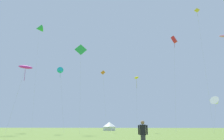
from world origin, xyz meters
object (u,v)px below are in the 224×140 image
at_px(kite_white_delta, 216,102).
at_px(kite_red_box, 174,40).
at_px(kite_green_delta, 39,28).
at_px(person_spectator, 143,136).
at_px(kite_yellow_parafoil, 136,78).
at_px(kite_pink_parafoil, 224,36).
at_px(festival_tent_center, 109,126).
at_px(kite_yellow_diamond, 198,18).
at_px(kite_green_diamond, 81,50).
at_px(kite_orange_diamond, 103,75).
at_px(kite_magenta_parafoil, 26,67).
at_px(kite_cyan_delta, 60,71).

bearing_deg(kite_white_delta, kite_red_box, -172.47).
bearing_deg(kite_green_delta, person_spectator, -52.75).
height_order(kite_red_box, kite_yellow_parafoil, kite_red_box).
relative_size(kite_red_box, person_spectator, 11.82).
xyz_separation_m(kite_white_delta, person_spectator, (-12.77, -33.21, -5.24)).
bearing_deg(kite_pink_parafoil, kite_yellow_parafoil, -178.10).
bearing_deg(kite_white_delta, kite_green_delta, 163.56).
distance_m(kite_yellow_parafoil, festival_tent_center, 24.60).
distance_m(kite_yellow_diamond, kite_red_box, 13.52).
bearing_deg(kite_yellow_parafoil, kite_green_diamond, -139.66).
bearing_deg(kite_pink_parafoil, kite_orange_diamond, 175.97).
bearing_deg(kite_green_diamond, kite_green_delta, 141.84).
xyz_separation_m(kite_green_diamond, kite_yellow_parafoil, (11.74, 9.97, -4.83)).
distance_m(kite_white_delta, kite_pink_parafoil, 20.29).
distance_m(kite_orange_diamond, kite_red_box, 22.49).
height_order(kite_orange_diamond, kite_green_delta, kite_green_delta).
relative_size(kite_yellow_diamond, festival_tent_center, 7.28).
relative_size(kite_green_diamond, kite_green_delta, 0.57).
distance_m(kite_red_box, festival_tent_center, 38.47).
height_order(kite_white_delta, kite_magenta_parafoil, kite_magenta_parafoil).
xyz_separation_m(kite_orange_diamond, kite_white_delta, (25.86, -10.95, -9.28)).
bearing_deg(kite_magenta_parafoil, kite_green_delta, 117.09).
bearing_deg(kite_cyan_delta, person_spectator, -57.02).
distance_m(kite_red_box, kite_white_delta, 15.34).
distance_m(kite_green_diamond, kite_yellow_parafoil, 16.14).
height_order(kite_yellow_parafoil, festival_tent_center, kite_yellow_parafoil).
relative_size(kite_white_delta, kite_magenta_parafoil, 0.54).
xyz_separation_m(kite_orange_diamond, festival_tent_center, (-1.41, 15.55, -13.84)).
relative_size(kite_green_diamond, kite_cyan_delta, 1.40).
bearing_deg(kite_green_delta, festival_tent_center, 28.92).
bearing_deg(kite_cyan_delta, festival_tent_center, 80.83).
xyz_separation_m(kite_orange_diamond, kite_cyan_delta, (-6.24, -14.37, -2.10)).
bearing_deg(kite_orange_diamond, kite_cyan_delta, -113.48).
bearing_deg(kite_pink_parafoil, person_spectator, -114.13).
height_order(kite_cyan_delta, kite_white_delta, kite_cyan_delta).
xyz_separation_m(kite_cyan_delta, kite_magenta_parafoil, (-5.04, -5.35, -0.37)).
bearing_deg(person_spectator, kite_cyan_delta, 122.98).
xyz_separation_m(kite_orange_diamond, kite_yellow_diamond, (25.70, -4.28, 12.83)).
height_order(kite_cyan_delta, kite_magenta_parafoil, kite_cyan_delta).
height_order(kite_green_diamond, festival_tent_center, kite_green_diamond).
xyz_separation_m(kite_white_delta, kite_pink_parafoil, (6.00, 8.70, 17.31)).
distance_m(kite_yellow_diamond, kite_green_delta, 49.76).
bearing_deg(kite_orange_diamond, person_spectator, -73.49).
xyz_separation_m(kite_yellow_diamond, person_spectator, (-12.61, -39.87, -27.35)).
distance_m(kite_red_box, kite_pink_parafoil, 16.84).
bearing_deg(kite_yellow_diamond, kite_pink_parafoil, 18.30).
height_order(kite_green_diamond, kite_cyan_delta, kite_green_diamond).
bearing_deg(festival_tent_center, kite_red_box, -53.89).
xyz_separation_m(kite_red_box, kite_green_delta, (-41.79, 15.43, 13.73)).
height_order(kite_green_diamond, kite_red_box, kite_red_box).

